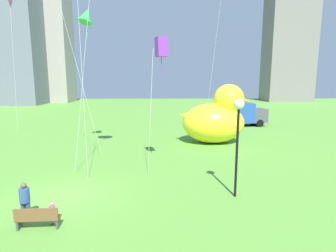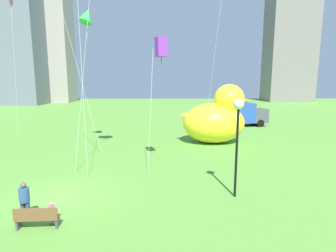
{
  "view_description": "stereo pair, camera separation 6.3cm",
  "coord_description": "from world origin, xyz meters",
  "px_view_note": "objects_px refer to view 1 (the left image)",
  "views": [
    {
      "loc": [
        4.78,
        -12.85,
        5.7
      ],
      "look_at": [
        5.14,
        4.26,
        2.78
      ],
      "focal_mm": 29.17,
      "sensor_mm": 36.0,
      "label": 1
    },
    {
      "loc": [
        4.85,
        -12.85,
        5.7
      ],
      "look_at": [
        5.14,
        4.26,
        2.78
      ],
      "focal_mm": 29.17,
      "sensor_mm": 36.0,
      "label": 2
    }
  ],
  "objects_px": {
    "box_truck": "(240,114)",
    "kite_pink": "(10,8)",
    "person_adult": "(25,200)",
    "park_bench": "(37,218)",
    "giant_inflatable_duck": "(216,118)",
    "kite_purple": "(161,48)",
    "lamppost": "(238,121)",
    "person_child": "(52,212)",
    "kite_green": "(86,16)"
  },
  "relations": [
    {
      "from": "park_bench",
      "to": "person_adult",
      "type": "distance_m",
      "value": 1.13
    },
    {
      "from": "person_adult",
      "to": "person_child",
      "type": "distance_m",
      "value": 1.28
    },
    {
      "from": "giant_inflatable_duck",
      "to": "box_truck",
      "type": "bearing_deg",
      "value": 62.07
    },
    {
      "from": "park_bench",
      "to": "box_truck",
      "type": "bearing_deg",
      "value": 58.48
    },
    {
      "from": "park_bench",
      "to": "person_child",
      "type": "height_order",
      "value": "park_bench"
    },
    {
      "from": "park_bench",
      "to": "person_child",
      "type": "distance_m",
      "value": 0.58
    },
    {
      "from": "person_adult",
      "to": "kite_pink",
      "type": "relative_size",
      "value": 0.11
    },
    {
      "from": "park_bench",
      "to": "kite_pink",
      "type": "distance_m",
      "value": 26.49
    },
    {
      "from": "kite_pink",
      "to": "kite_green",
      "type": "bearing_deg",
      "value": -39.93
    },
    {
      "from": "person_child",
      "to": "giant_inflatable_duck",
      "type": "xyz_separation_m",
      "value": [
        9.25,
        14.08,
        1.77
      ]
    },
    {
      "from": "lamppost",
      "to": "kite_green",
      "type": "height_order",
      "value": "kite_green"
    },
    {
      "from": "kite_green",
      "to": "kite_pink",
      "type": "distance_m",
      "value": 13.33
    },
    {
      "from": "kite_pink",
      "to": "lamppost",
      "type": "bearing_deg",
      "value": -42.46
    },
    {
      "from": "lamppost",
      "to": "kite_purple",
      "type": "distance_m",
      "value": 6.37
    },
    {
      "from": "giant_inflatable_duck",
      "to": "kite_green",
      "type": "distance_m",
      "value": 13.63
    },
    {
      "from": "park_bench",
      "to": "giant_inflatable_duck",
      "type": "distance_m",
      "value": 17.52
    },
    {
      "from": "box_truck",
      "to": "kite_purple",
      "type": "distance_m",
      "value": 20.56
    },
    {
      "from": "box_truck",
      "to": "giant_inflatable_duck",
      "type": "bearing_deg",
      "value": -117.93
    },
    {
      "from": "person_child",
      "to": "kite_green",
      "type": "relative_size",
      "value": 0.08
    },
    {
      "from": "person_adult",
      "to": "kite_green",
      "type": "bearing_deg",
      "value": 90.84
    },
    {
      "from": "person_adult",
      "to": "kite_purple",
      "type": "relative_size",
      "value": 0.2
    },
    {
      "from": "park_bench",
      "to": "box_truck",
      "type": "relative_size",
      "value": 0.26
    },
    {
      "from": "giant_inflatable_duck",
      "to": "box_truck",
      "type": "relative_size",
      "value": 1.02
    },
    {
      "from": "person_adult",
      "to": "person_child",
      "type": "relative_size",
      "value": 1.81
    },
    {
      "from": "lamppost",
      "to": "box_truck",
      "type": "bearing_deg",
      "value": 73.71
    },
    {
      "from": "lamppost",
      "to": "kite_green",
      "type": "relative_size",
      "value": 0.43
    },
    {
      "from": "giant_inflatable_duck",
      "to": "kite_pink",
      "type": "bearing_deg",
      "value": 163.68
    },
    {
      "from": "lamppost",
      "to": "person_child",
      "type": "bearing_deg",
      "value": -163.24
    },
    {
      "from": "giant_inflatable_duck",
      "to": "lamppost",
      "type": "height_order",
      "value": "giant_inflatable_duck"
    },
    {
      "from": "box_truck",
      "to": "kite_purple",
      "type": "height_order",
      "value": "kite_purple"
    },
    {
      "from": "person_adult",
      "to": "kite_pink",
      "type": "xyz_separation_m",
      "value": [
        -10.19,
        19.85,
        12.2
      ]
    },
    {
      "from": "person_adult",
      "to": "box_truck",
      "type": "bearing_deg",
      "value": 56.32
    },
    {
      "from": "lamppost",
      "to": "kite_green",
      "type": "distance_m",
      "value": 14.82
    },
    {
      "from": "kite_green",
      "to": "giant_inflatable_duck",
      "type": "bearing_deg",
      "value": 12.49
    },
    {
      "from": "park_bench",
      "to": "kite_green",
      "type": "relative_size",
      "value": 0.15
    },
    {
      "from": "kite_green",
      "to": "kite_purple",
      "type": "xyz_separation_m",
      "value": [
        5.71,
        -5.69,
        -2.96
      ]
    },
    {
      "from": "giant_inflatable_duck",
      "to": "box_truck",
      "type": "height_order",
      "value": "giant_inflatable_duck"
    },
    {
      "from": "park_bench",
      "to": "person_child",
      "type": "relative_size",
      "value": 1.85
    },
    {
      "from": "park_bench",
      "to": "kite_purple",
      "type": "height_order",
      "value": "kite_purple"
    },
    {
      "from": "lamppost",
      "to": "box_truck",
      "type": "distance_m",
      "value": 21.72
    },
    {
      "from": "person_adult",
      "to": "person_child",
      "type": "height_order",
      "value": "person_adult"
    },
    {
      "from": "box_truck",
      "to": "kite_green",
      "type": "relative_size",
      "value": 0.56
    },
    {
      "from": "box_truck",
      "to": "kite_pink",
      "type": "distance_m",
      "value": 28.12
    },
    {
      "from": "park_bench",
      "to": "box_truck",
      "type": "xyz_separation_m",
      "value": [
        14.45,
        23.56,
        0.97
      ]
    },
    {
      "from": "box_truck",
      "to": "kite_pink",
      "type": "bearing_deg",
      "value": -173.25
    },
    {
      "from": "person_child",
      "to": "box_truck",
      "type": "xyz_separation_m",
      "value": [
        14.05,
        23.13,
        0.95
      ]
    },
    {
      "from": "person_child",
      "to": "kite_purple",
      "type": "bearing_deg",
      "value": 54.21
    },
    {
      "from": "kite_purple",
      "to": "person_adult",
      "type": "bearing_deg",
      "value": -133.84
    },
    {
      "from": "kite_green",
      "to": "person_adult",
      "type": "bearing_deg",
      "value": -89.16
    },
    {
      "from": "lamppost",
      "to": "kite_purple",
      "type": "bearing_deg",
      "value": 134.91
    }
  ]
}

